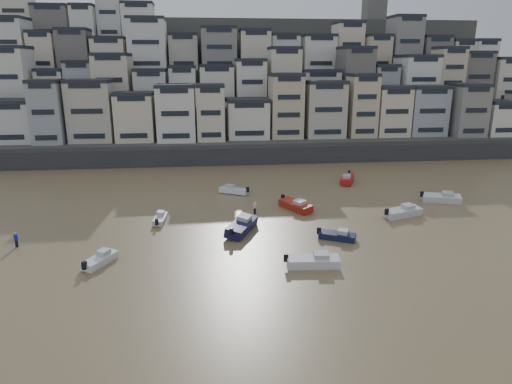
{
  "coord_description": "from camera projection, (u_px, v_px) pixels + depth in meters",
  "views": [
    {
      "loc": [
        2.37,
        -25.45,
        19.98
      ],
      "look_at": [
        8.47,
        30.0,
        4.0
      ],
      "focal_mm": 32.0,
      "sensor_mm": 36.0,
      "label": 1
    }
  ],
  "objects": [
    {
      "name": "person_blue",
      "position": [
        16.0,
        240.0,
        50.84
      ],
      "size": [
        0.44,
        0.44,
        1.74
      ],
      "primitive_type": null,
      "color": "#1818B7",
      "rests_on": "ground"
    },
    {
      "name": "boat_h",
      "position": [
        234.0,
        189.0,
        71.55
      ],
      "size": [
        5.23,
        3.97,
        1.38
      ],
      "primitive_type": null,
      "rotation": [
        0.0,
        0.0,
        2.62
      ],
      "color": "silver",
      "rests_on": "ground"
    },
    {
      "name": "boat_c",
      "position": [
        242.0,
        225.0,
        55.25
      ],
      "size": [
        5.03,
        7.31,
        1.91
      ],
      "primitive_type": null,
      "rotation": [
        0.0,
        0.0,
        1.14
      ],
      "color": "#12133A",
      "rests_on": "ground"
    },
    {
      "name": "boat_j",
      "position": [
        100.0,
        258.0,
        46.52
      ],
      "size": [
        3.56,
        4.89,
        1.29
      ],
      "primitive_type": null,
      "rotation": [
        0.0,
        0.0,
        1.09
      ],
      "color": "silver",
      "rests_on": "ground"
    },
    {
      "name": "person_pink",
      "position": [
        255.0,
        208.0,
        61.97
      ],
      "size": [
        0.44,
        0.44,
        1.74
      ],
      "primitive_type": null,
      "color": "beige",
      "rests_on": "ground"
    },
    {
      "name": "boat_g",
      "position": [
        441.0,
        197.0,
        67.04
      ],
      "size": [
        6.19,
        3.59,
        1.6
      ],
      "primitive_type": null,
      "rotation": [
        0.0,
        0.0,
        -0.3
      ],
      "color": "silver",
      "rests_on": "ground"
    },
    {
      "name": "boat_a",
      "position": [
        313.0,
        260.0,
        45.87
      ],
      "size": [
        5.96,
        2.37,
        1.59
      ],
      "primitive_type": null,
      "rotation": [
        0.0,
        0.0,
        -0.08
      ],
      "color": "silver",
      "rests_on": "ground"
    },
    {
      "name": "boat_e",
      "position": [
        296.0,
        204.0,
        63.65
      ],
      "size": [
        4.67,
        6.31,
        1.66
      ],
      "primitive_type": null,
      "rotation": [
        0.0,
        0.0,
        -1.07
      ],
      "color": "maroon",
      "rests_on": "ground"
    },
    {
      "name": "boat_d",
      "position": [
        403.0,
        211.0,
        60.87
      ],
      "size": [
        6.27,
        3.84,
        1.62
      ],
      "primitive_type": null,
      "rotation": [
        0.0,
        0.0,
        0.34
      ],
      "color": "silver",
      "rests_on": "ground"
    },
    {
      "name": "boat_f",
      "position": [
        160.0,
        218.0,
        58.81
      ],
      "size": [
        1.85,
        4.49,
        1.19
      ],
      "primitive_type": null,
      "rotation": [
        0.0,
        0.0,
        1.47
      ],
      "color": "silver",
      "rests_on": "ground"
    },
    {
      "name": "harbor_wall",
      "position": [
        245.0,
        155.0,
        92.25
      ],
      "size": [
        140.0,
        3.0,
        3.5
      ],
      "primitive_type": "cube",
      "color": "#38383A",
      "rests_on": "ground"
    },
    {
      "name": "boat_b",
      "position": [
        337.0,
        235.0,
        52.97
      ],
      "size": [
        4.8,
        3.46,
        1.26
      ],
      "primitive_type": null,
      "rotation": [
        0.0,
        0.0,
        -0.47
      ],
      "color": "#13193B",
      "rests_on": "ground"
    },
    {
      "name": "boat_i",
      "position": [
        347.0,
        178.0,
        78.01
      ],
      "size": [
        4.26,
        6.32,
        1.65
      ],
      "primitive_type": null,
      "rotation": [
        0.0,
        0.0,
        -1.99
      ],
      "color": "#B11519",
      "rests_on": "ground"
    },
    {
      "name": "ground",
      "position": [
        177.0,
        381.0,
        29.57
      ],
      "size": [
        400.0,
        400.0,
        0.0
      ],
      "primitive_type": "plane",
      "color": "#91784E",
      "rests_on": "ground"
    },
    {
      "name": "hillside",
      "position": [
        249.0,
        87.0,
        127.72
      ],
      "size": [
        141.04,
        66.0,
        50.0
      ],
      "color": "#4C4C47",
      "rests_on": "ground"
    }
  ]
}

